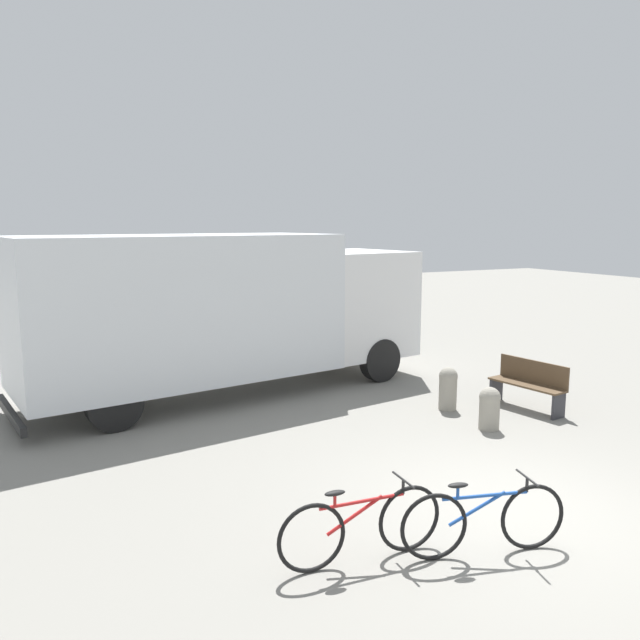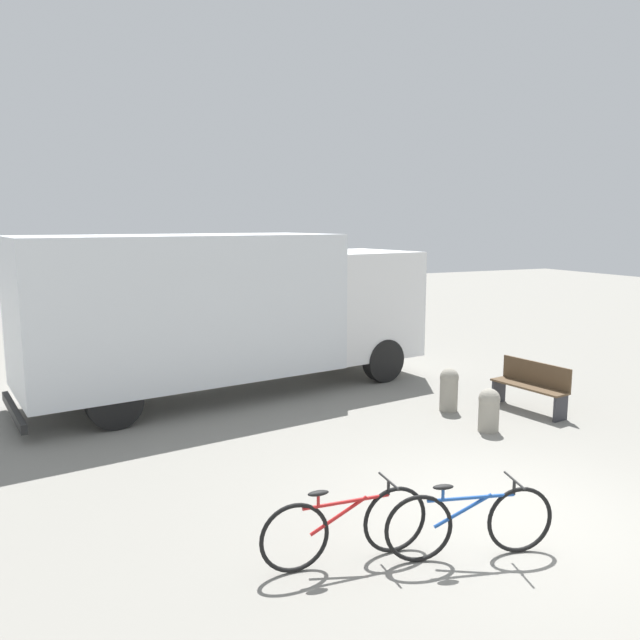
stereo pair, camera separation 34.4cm
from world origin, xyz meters
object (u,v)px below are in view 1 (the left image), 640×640
object	(u,v)px
bicycle_middle	(484,520)
delivery_truck	(225,307)
bollard_far_bench	(448,387)
bollard_near_bench	(490,407)
park_bench	(529,383)
bicycle_near	(362,526)

from	to	relation	value
bicycle_middle	delivery_truck	bearing A→B (deg)	108.18
delivery_truck	bicycle_middle	size ratio (longest dim) A/B	4.83
delivery_truck	bollard_far_bench	xyz separation A→B (m)	(3.27, -2.94, -1.32)
bicycle_middle	bollard_near_bench	size ratio (longest dim) A/B	2.44
bicycle_middle	bollard_far_bench	distance (m)	5.12
bicycle_middle	bollard_near_bench	world-z (taller)	bicycle_middle
park_bench	bollard_far_bench	world-z (taller)	park_bench
delivery_truck	bollard_near_bench	xyz separation A→B (m)	(3.19, -4.15, -1.37)
bicycle_middle	bollard_far_bench	xyz separation A→B (m)	(2.86, 4.25, 0.05)
park_bench	bicycle_near	bearing A→B (deg)	111.75
delivery_truck	bollard_far_bench	bearing A→B (deg)	-50.44
bicycle_middle	bollard_far_bench	world-z (taller)	bicycle_middle
delivery_truck	park_bench	world-z (taller)	delivery_truck
park_bench	bollard_near_bench	bearing A→B (deg)	103.23
park_bench	bollard_far_bench	distance (m)	1.50
delivery_truck	bicycle_middle	distance (m)	7.34
bicycle_middle	park_bench	bearing A→B (deg)	55.55
delivery_truck	bollard_near_bench	bearing A→B (deg)	-60.90
bicycle_near	bollard_near_bench	size ratio (longest dim) A/B	2.51
park_bench	bicycle_middle	distance (m)	5.57
bicycle_near	bicycle_middle	size ratio (longest dim) A/B	1.03
delivery_truck	bicycle_middle	bearing A→B (deg)	-95.18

